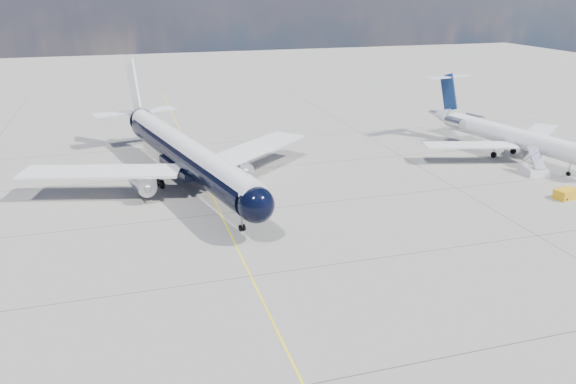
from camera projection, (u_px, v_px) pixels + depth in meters
name	position (u px, v px, depth m)	size (l,w,h in m)	color
ground	(213.00, 199.00, 67.22)	(320.00, 320.00, 0.00)	gray
taxiway_centerline	(221.00, 214.00, 62.72)	(0.16, 160.00, 0.01)	yellow
main_airliner	(183.00, 152.00, 71.01)	(37.93, 46.87, 13.70)	black
regional_jet	(501.00, 132.00, 83.99)	(27.04, 31.52, 10.75)	white
boarding_stair	(534.00, 169.00, 75.77)	(3.31, 3.82, 3.67)	white
service_tug	(566.00, 194.00, 67.12)	(3.21, 2.22, 1.15)	orange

